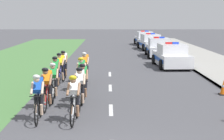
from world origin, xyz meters
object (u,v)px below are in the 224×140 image
Objects in this scene: cyclist_fourth at (80,87)px; cyclist_tenth at (85,67)px; cyclist_eleventh at (64,65)px; police_car_second at (159,48)px; cyclist_second at (74,98)px; cyclist_ninth at (61,68)px; police_car_nearest at (171,56)px; police_car_third at (150,42)px; cyclist_sixth at (83,82)px; cyclist_eighth at (82,74)px; cyclist_seventh at (56,72)px; cyclist_fifth at (53,81)px; police_car_furthest at (144,39)px; traffic_cone_mid at (224,87)px; cyclist_lead at (38,97)px; cyclist_third at (47,88)px.

cyclist_tenth is (-0.14, 5.19, 0.00)m from cyclist_fourth.
police_car_second is at bearing 59.71° from cyclist_eleventh.
cyclist_second is 6.71m from cyclist_ninth.
police_car_nearest and police_car_third have the same top height.
cyclist_second is 0.39× the size of police_car_second.
cyclist_sixth is 2.06m from cyclist_eighth.
cyclist_seventh is 9.72m from police_car_nearest.
cyclist_fifth is 0.39× the size of police_car_nearest.
cyclist_second is at bearing -105.31° from police_car_second.
police_car_nearest reaches higher than cyclist_eighth.
police_car_furthest reaches higher than cyclist_sixth.
cyclist_tenth and cyclist_eleventh have the same top height.
cyclist_tenth is at bearing -102.42° from police_car_furthest.
cyclist_second is at bearing -112.07° from police_car_nearest.
police_car_furthest is 26.32m from traffic_cone_mid.
police_car_third is (5.18, 19.93, -0.11)m from cyclist_eighth.
cyclist_second and cyclist_eleventh have the same top height.
cyclist_eleventh reaches higher than traffic_cone_mid.
cyclist_third is at bearing 88.51° from cyclist_lead.
cyclist_third is at bearing -110.07° from police_car_second.
police_car_third is (5.02, 22.96, -0.11)m from cyclist_fourth.
cyclist_second is 0.39× the size of police_car_nearest.
cyclist_fourth is (0.04, 1.73, 0.00)m from cyclist_second.
police_car_third reaches higher than cyclist_ninth.
cyclist_second is at bearing -91.47° from cyclist_fourth.
cyclist_lead is 0.39× the size of police_car_nearest.
cyclist_third is at bearing -88.27° from cyclist_ninth.
cyclist_second is 3.11m from cyclist_fifth.
cyclist_lead is 0.39× the size of police_car_second.
police_car_second is 11.85m from police_car_furthest.
cyclist_sixth is 5.90m from traffic_cone_mid.
cyclist_ninth is at bearing 88.74° from cyclist_seventh.
traffic_cone_mid is at bearing -8.70° from cyclist_seventh.
cyclist_fourth is 2.69× the size of traffic_cone_mid.
police_car_second is (6.19, 18.33, -0.11)m from cyclist_lead.
cyclist_third is 0.38× the size of police_car_third.
cyclist_eleventh is 18.09m from police_car_third.
traffic_cone_mid is at bearing -87.02° from police_car_second.
cyclist_ninth is (-1.29, 4.87, 0.00)m from cyclist_fourth.
cyclist_tenth is at bearing 92.42° from cyclist_sixth.
cyclist_tenth is at bearing 91.54° from cyclist_fourth.
police_car_second is at bearing 74.69° from cyclist_second.
police_car_furthest is (5.02, 28.60, -0.11)m from cyclist_fourth.
cyclist_eleventh is at bearing 91.19° from cyclist_third.
police_car_nearest is at bearing 63.02° from cyclist_sixth.
police_car_nearest is (5.06, 12.49, -0.11)m from cyclist_second.
cyclist_fifth is at bearing -87.14° from cyclist_ninth.
police_car_furthest reaches higher than traffic_cone_mid.
cyclist_eleventh is (-0.16, 4.80, 0.00)m from cyclist_fifth.
cyclist_seventh is 20.57m from police_car_third.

